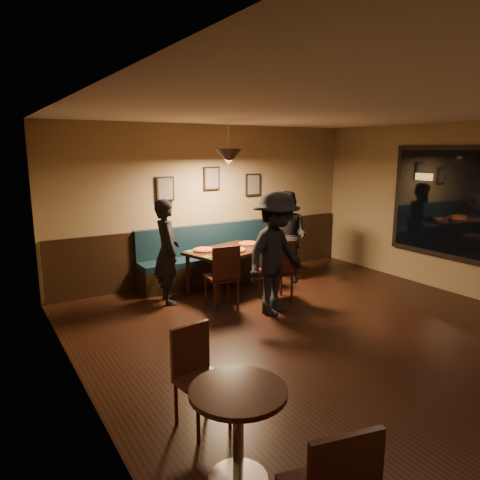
{
  "coord_description": "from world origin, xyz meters",
  "views": [
    {
      "loc": [
        -3.82,
        -3.7,
        2.36
      ],
      "look_at": [
        -0.18,
        2.2,
        0.95
      ],
      "focal_mm": 33.34,
      "sensor_mm": 36.0,
      "label": 1
    }
  ],
  "objects_px": {
    "diner_left": "(167,252)",
    "cafe_chair_far": "(202,379)",
    "chair_near_left": "(221,276)",
    "cafe_table": "(238,436)",
    "dining_table": "(229,271)",
    "tabasco_bottle": "(260,244)",
    "booth_bench": "(219,254)",
    "diner_right": "(287,237)",
    "chair_near_right": "(276,270)",
    "soda_glass": "(271,245)",
    "diner_front": "(276,254)"
  },
  "relations": [
    {
      "from": "diner_left",
      "to": "cafe_chair_far",
      "type": "height_order",
      "value": "diner_left"
    },
    {
      "from": "chair_near_left",
      "to": "diner_left",
      "type": "height_order",
      "value": "diner_left"
    },
    {
      "from": "cafe_table",
      "to": "dining_table",
      "type": "bearing_deg",
      "value": 60.5
    },
    {
      "from": "dining_table",
      "to": "tabasco_bottle",
      "type": "height_order",
      "value": "tabasco_bottle"
    },
    {
      "from": "booth_bench",
      "to": "tabasco_bottle",
      "type": "xyz_separation_m",
      "value": [
        0.38,
        -0.73,
        0.28
      ]
    },
    {
      "from": "chair_near_left",
      "to": "cafe_table",
      "type": "distance_m",
      "value": 3.67
    },
    {
      "from": "booth_bench",
      "to": "cafe_table",
      "type": "distance_m",
      "value": 5.08
    },
    {
      "from": "diner_right",
      "to": "cafe_chair_far",
      "type": "xyz_separation_m",
      "value": [
        -3.3,
        -3.11,
        -0.38
      ]
    },
    {
      "from": "dining_table",
      "to": "chair_near_right",
      "type": "xyz_separation_m",
      "value": [
        0.39,
        -0.79,
        0.14
      ]
    },
    {
      "from": "chair_near_right",
      "to": "soda_glass",
      "type": "distance_m",
      "value": 0.61
    },
    {
      "from": "chair_near_left",
      "to": "diner_right",
      "type": "bearing_deg",
      "value": 25.72
    },
    {
      "from": "chair_near_left",
      "to": "soda_glass",
      "type": "xyz_separation_m",
      "value": [
        1.1,
        0.28,
        0.3
      ]
    },
    {
      "from": "diner_front",
      "to": "cafe_chair_far",
      "type": "xyz_separation_m",
      "value": [
        -2.15,
        -1.88,
        -0.45
      ]
    },
    {
      "from": "diner_right",
      "to": "cafe_table",
      "type": "bearing_deg",
      "value": -56.61
    },
    {
      "from": "dining_table",
      "to": "diner_front",
      "type": "distance_m",
      "value": 1.34
    },
    {
      "from": "booth_bench",
      "to": "cafe_chair_far",
      "type": "relative_size",
      "value": 3.42
    },
    {
      "from": "chair_near_left",
      "to": "cafe_table",
      "type": "xyz_separation_m",
      "value": [
        -1.7,
        -3.26,
        -0.12
      ]
    },
    {
      "from": "dining_table",
      "to": "chair_near_left",
      "type": "bearing_deg",
      "value": -144.09
    },
    {
      "from": "soda_glass",
      "to": "cafe_table",
      "type": "bearing_deg",
      "value": -128.42
    },
    {
      "from": "booth_bench",
      "to": "chair_near_right",
      "type": "bearing_deg",
      "value": -81.61
    },
    {
      "from": "diner_left",
      "to": "diner_front",
      "type": "relative_size",
      "value": 0.91
    },
    {
      "from": "booth_bench",
      "to": "cafe_chair_far",
      "type": "height_order",
      "value": "booth_bench"
    },
    {
      "from": "tabasco_bottle",
      "to": "diner_right",
      "type": "bearing_deg",
      "value": 7.09
    },
    {
      "from": "booth_bench",
      "to": "soda_glass",
      "type": "xyz_separation_m",
      "value": [
        0.45,
        -0.96,
        0.29
      ]
    },
    {
      "from": "chair_near_right",
      "to": "cafe_chair_far",
      "type": "bearing_deg",
      "value": -126.16
    },
    {
      "from": "diner_front",
      "to": "tabasco_bottle",
      "type": "height_order",
      "value": "diner_front"
    },
    {
      "from": "chair_near_left",
      "to": "cafe_table",
      "type": "bearing_deg",
      "value": -110.92
    },
    {
      "from": "dining_table",
      "to": "soda_glass",
      "type": "bearing_deg",
      "value": -41.17
    },
    {
      "from": "dining_table",
      "to": "cafe_table",
      "type": "bearing_deg",
      "value": -134.5
    },
    {
      "from": "tabasco_bottle",
      "to": "cafe_chair_far",
      "type": "distance_m",
      "value": 4.04
    },
    {
      "from": "dining_table",
      "to": "diner_right",
      "type": "bearing_deg",
      "value": -14.97
    },
    {
      "from": "diner_left",
      "to": "soda_glass",
      "type": "height_order",
      "value": "diner_left"
    },
    {
      "from": "chair_near_left",
      "to": "cafe_chair_far",
      "type": "relative_size",
      "value": 1.12
    },
    {
      "from": "tabasco_bottle",
      "to": "diner_left",
      "type": "bearing_deg",
      "value": 175.85
    },
    {
      "from": "diner_right",
      "to": "diner_left",
      "type": "bearing_deg",
      "value": -106.13
    },
    {
      "from": "booth_bench",
      "to": "diner_front",
      "type": "xyz_separation_m",
      "value": [
        -0.12,
        -1.88,
        0.39
      ]
    },
    {
      "from": "dining_table",
      "to": "chair_near_right",
      "type": "distance_m",
      "value": 0.89
    },
    {
      "from": "cafe_chair_far",
      "to": "chair_near_right",
      "type": "bearing_deg",
      "value": -145.48
    },
    {
      "from": "chair_near_right",
      "to": "cafe_table",
      "type": "bearing_deg",
      "value": -119.39
    },
    {
      "from": "diner_left",
      "to": "soda_glass",
      "type": "distance_m",
      "value": 1.75
    },
    {
      "from": "booth_bench",
      "to": "cafe_table",
      "type": "bearing_deg",
      "value": -117.64
    },
    {
      "from": "diner_left",
      "to": "diner_right",
      "type": "bearing_deg",
      "value": -81.52
    },
    {
      "from": "soda_glass",
      "to": "diner_right",
      "type": "bearing_deg",
      "value": 27.75
    },
    {
      "from": "diner_right",
      "to": "chair_near_left",
      "type": "bearing_deg",
      "value": -86.07
    },
    {
      "from": "chair_near_right",
      "to": "diner_front",
      "type": "xyz_separation_m",
      "value": [
        -0.33,
        -0.44,
        0.39
      ]
    },
    {
      "from": "cafe_table",
      "to": "soda_glass",
      "type": "bearing_deg",
      "value": 51.58
    },
    {
      "from": "dining_table",
      "to": "diner_right",
      "type": "relative_size",
      "value": 0.83
    },
    {
      "from": "diner_front",
      "to": "cafe_table",
      "type": "relative_size",
      "value": 2.43
    },
    {
      "from": "chair_near_right",
      "to": "cafe_chair_far",
      "type": "height_order",
      "value": "chair_near_right"
    },
    {
      "from": "diner_right",
      "to": "soda_glass",
      "type": "xyz_separation_m",
      "value": [
        -0.59,
        -0.31,
        -0.03
      ]
    }
  ]
}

